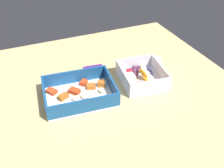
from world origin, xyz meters
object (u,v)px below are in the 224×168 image
candy_bar (93,68)px  paper_cup_liner (156,60)px  fruit_bowl (141,77)px  pasta_container (80,93)px

candy_bar → paper_cup_liner: (23.95, -3.97, 0.17)cm
candy_bar → paper_cup_liner: 24.28cm
candy_bar → paper_cup_liner: bearing=-9.4°
fruit_bowl → candy_bar: size_ratio=2.41×
candy_bar → paper_cup_liner: size_ratio=1.90×
candy_bar → paper_cup_liner: paper_cup_liner is taller
fruit_bowl → candy_bar: bearing=134.2°
pasta_container → paper_cup_liner: (32.90, 9.13, -0.77)cm
pasta_container → fruit_bowl: (21.41, 0.29, 0.29)cm
fruit_bowl → paper_cup_liner: fruit_bowl is taller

